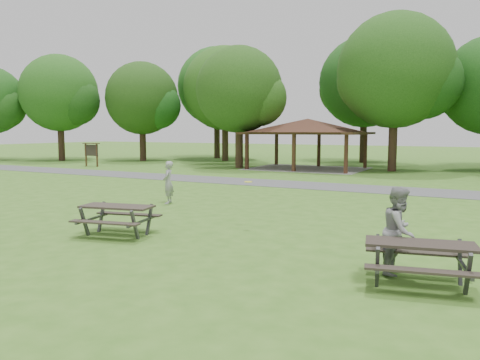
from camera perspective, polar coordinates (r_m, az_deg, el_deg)
ground at (r=12.69m, az=-12.72°, el=-7.33°), size 160.00×160.00×0.00m
asphalt_path at (r=24.84m, az=8.90°, el=-0.67°), size 120.00×3.20×0.02m
pavilion at (r=35.44m, az=8.24°, el=6.29°), size 8.60×7.01×3.76m
notice_board at (r=39.23m, az=-17.68°, el=3.49°), size 1.60×0.30×1.88m
tree_row_a at (r=47.86m, az=-21.06°, el=9.60°), size 7.56×7.20×9.97m
tree_row_b at (r=45.43m, az=-11.77°, el=9.46°), size 7.14×6.80×9.28m
tree_row_c at (r=44.35m, az=-1.72°, el=10.80°), size 8.19×7.80×10.67m
tree_row_d at (r=36.21m, az=0.03°, el=10.64°), size 6.93×6.60×9.27m
tree_row_e at (r=35.06m, az=18.56°, el=12.14°), size 8.40×8.00×11.02m
tree_deep_a at (r=48.92m, az=-2.74°, el=11.06°), size 8.40×8.00×11.38m
tree_deep_b at (r=43.67m, az=15.10°, el=11.13°), size 8.40×8.00×11.13m
picnic_table_middle at (r=13.42m, az=-14.75°, el=-3.87°), size 2.29×1.98×0.87m
picnic_table_far at (r=9.45m, az=21.09°, el=-8.30°), size 2.26×1.96×0.86m
frisbee_in_flight at (r=13.84m, az=1.03°, el=-0.22°), size 0.31×0.31×0.02m
frisbee_thrower at (r=18.74m, az=-8.75°, el=-0.30°), size 0.62×0.73×1.69m
frisbee_catcher at (r=10.03m, az=18.87°, el=-5.84°), size 0.77×0.94×1.79m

